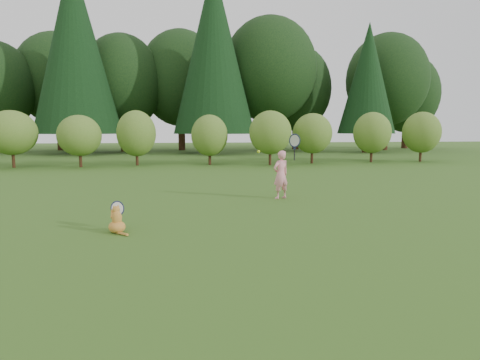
{
  "coord_description": "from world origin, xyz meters",
  "views": [
    {
      "loc": [
        -0.98,
        -7.58,
        1.75
      ],
      "look_at": [
        0.2,
        0.8,
        0.7
      ],
      "focal_mm": 30.0,
      "sensor_mm": 36.0,
      "label": 1
    }
  ],
  "objects": [
    {
      "name": "tennis_ball",
      "position": [
        0.84,
        2.08,
        1.24
      ],
      "size": [
        0.08,
        0.08,
        0.08
      ],
      "color": "#A9C817",
      "rests_on": "ground"
    },
    {
      "name": "woodland_backdrop",
      "position": [
        0.0,
        23.0,
        7.5
      ],
      "size": [
        48.0,
        10.0,
        15.0
      ],
      "primitive_type": null,
      "color": "black",
      "rests_on": "ground"
    },
    {
      "name": "child",
      "position": [
        1.49,
        2.38,
        0.65
      ],
      "size": [
        0.71,
        0.47,
        1.86
      ],
      "rotation": [
        0.0,
        0.0,
        3.58
      ],
      "color": "pink",
      "rests_on": "ground"
    },
    {
      "name": "shrub_row",
      "position": [
        0.0,
        13.0,
        1.4
      ],
      "size": [
        28.0,
        3.0,
        2.8
      ],
      "primitive_type": null,
      "color": "#446D22",
      "rests_on": "ground"
    },
    {
      "name": "ground",
      "position": [
        0.0,
        0.0,
        0.0
      ],
      "size": [
        100.0,
        100.0,
        0.0
      ],
      "primitive_type": "plane",
      "color": "#345718",
      "rests_on": "ground"
    },
    {
      "name": "cat",
      "position": [
        -2.14,
        -0.59,
        0.25
      ],
      "size": [
        0.45,
        0.73,
        0.64
      ],
      "rotation": [
        0.0,
        0.0,
        0.31
      ],
      "color": "#C46E25",
      "rests_on": "ground"
    }
  ]
}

